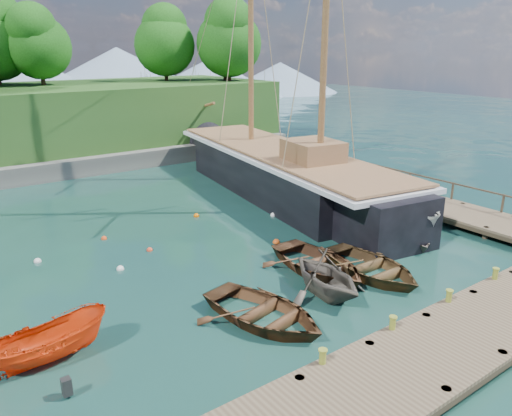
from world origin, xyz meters
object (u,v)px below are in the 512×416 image
at_px(rowboat_0, 264,322).
at_px(rowboat_2, 370,275).
at_px(rowboat_3, 406,239).
at_px(schooner, 281,175).
at_px(rowboat_4, 318,272).
at_px(rowboat_1, 325,295).
at_px(motorboat_orange, 52,360).
at_px(cabin_boat_white, 394,235).

distance_m(rowboat_0, rowboat_2, 5.81).
distance_m(rowboat_3, schooner, 10.02).
bearing_deg(rowboat_4, schooner, 60.74).
distance_m(rowboat_0, schooner, 15.98).
height_order(rowboat_1, rowboat_3, rowboat_1).
bearing_deg(rowboat_0, rowboat_4, 11.06).
bearing_deg(rowboat_0, rowboat_1, -8.77).
xyz_separation_m(motorboat_orange, cabin_boat_white, (16.91, 0.76, 0.00)).
bearing_deg(cabin_boat_white, rowboat_0, -155.75).
relative_size(rowboat_3, motorboat_orange, 1.22).
xyz_separation_m(rowboat_0, rowboat_3, (10.39, 2.05, 0.00)).
height_order(rowboat_0, rowboat_1, rowboat_1).
relative_size(rowboat_3, rowboat_4, 0.90).
xyz_separation_m(rowboat_3, schooner, (0.09, 9.95, 1.22)).
relative_size(rowboat_1, rowboat_4, 0.75).
bearing_deg(schooner, rowboat_3, -81.54).
height_order(rowboat_2, schooner, schooner).
distance_m(rowboat_3, rowboat_4, 6.11).
bearing_deg(cabin_boat_white, rowboat_4, -162.17).
xyz_separation_m(rowboat_3, rowboat_4, (-6.11, -0.18, 0.00)).
xyz_separation_m(rowboat_4, motorboat_orange, (-10.80, 0.17, 0.00)).
xyz_separation_m(motorboat_orange, schooner, (17.01, 9.96, 1.22)).
xyz_separation_m(rowboat_1, rowboat_4, (1.20, 1.67, 0.00)).
relative_size(rowboat_1, rowboat_3, 0.83).
height_order(rowboat_0, schooner, schooner).
bearing_deg(rowboat_1, rowboat_0, -169.69).
relative_size(rowboat_2, rowboat_3, 1.07).
bearing_deg(rowboat_0, cabin_boat_white, 2.56).
distance_m(rowboat_1, rowboat_4, 2.05).
bearing_deg(rowboat_1, rowboat_3, 20.76).
bearing_deg(rowboat_3, cabin_boat_white, 120.14).
distance_m(rowboat_0, rowboat_4, 4.67).
height_order(rowboat_1, rowboat_2, rowboat_1).
bearing_deg(rowboat_2, rowboat_1, -175.23).
distance_m(rowboat_1, schooner, 13.98).
xyz_separation_m(rowboat_4, schooner, (6.20, 10.13, 1.22)).
bearing_deg(rowboat_2, schooner, 69.99).
relative_size(rowboat_2, schooner, 0.16).
xyz_separation_m(rowboat_2, rowboat_4, (-1.52, 1.53, 0.00)).
distance_m(rowboat_1, rowboat_3, 7.54).
bearing_deg(rowboat_3, motorboat_orange, -149.81).
relative_size(rowboat_3, cabin_boat_white, 0.82).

